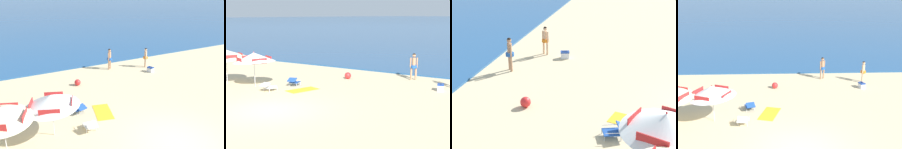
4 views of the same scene
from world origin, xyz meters
TOP-DOWN VIEW (x-y plane):
  - beach_umbrella_striped_main at (-4.48, 3.18)m, footprint 2.55×2.52m
  - lounge_chair_under_umbrella at (-2.69, 4.59)m, footprint 0.77×0.99m
  - lounge_chair_beside_umbrella at (-2.88, 2.69)m, footprint 0.62×0.91m
  - person_standing_near_shore at (5.41, 9.40)m, footprint 0.41×0.44m
  - person_standing_beside at (2.46, 10.42)m, footprint 0.43×0.43m
  - cooler_box at (4.98, 8.13)m, footprint 0.47×0.57m
  - beach_ball at (-1.25, 8.32)m, footprint 0.43×0.43m
  - beach_towel at (-1.52, 4.01)m, footprint 1.35×1.98m

SIDE VIEW (x-z plane):
  - beach_towel at x=-1.52m, z-range 0.00..0.01m
  - cooler_box at x=4.98m, z-range -0.01..0.42m
  - beach_ball at x=-1.25m, z-range 0.00..0.43m
  - lounge_chair_under_umbrella at x=-2.69m, z-range 0.02..0.53m
  - lounge_chair_beside_umbrella at x=-2.88m, z-range 0.02..0.53m
  - person_standing_near_shore at x=5.41m, z-range 0.13..1.79m
  - person_standing_beside at x=2.46m, z-range 0.14..1.87m
  - beach_umbrella_striped_main at x=-4.48m, z-range 0.69..2.78m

